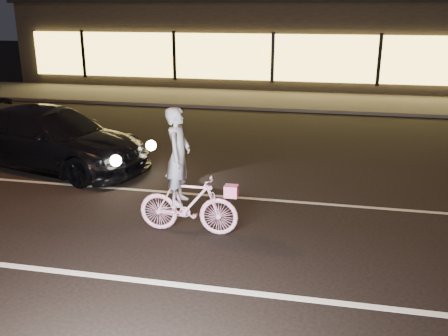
# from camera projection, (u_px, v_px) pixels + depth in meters

# --- Properties ---
(ground) EXTENTS (90.00, 90.00, 0.00)m
(ground) POSITION_uv_depth(u_px,v_px,m) (171.00, 236.00, 8.55)
(ground) COLOR black
(ground) RESTS_ON ground
(lane_stripe_near) EXTENTS (60.00, 0.12, 0.01)m
(lane_stripe_near) POSITION_uv_depth(u_px,v_px,m) (139.00, 280.00, 7.16)
(lane_stripe_near) COLOR silver
(lane_stripe_near) RESTS_ON ground
(lane_stripe_far) EXTENTS (60.00, 0.10, 0.01)m
(lane_stripe_far) POSITION_uv_depth(u_px,v_px,m) (200.00, 195.00, 10.41)
(lane_stripe_far) COLOR gray
(lane_stripe_far) RESTS_ON ground
(sidewalk) EXTENTS (30.00, 4.00, 0.12)m
(sidewalk) POSITION_uv_depth(u_px,v_px,m) (267.00, 100.00, 20.63)
(sidewalk) COLOR #383533
(sidewalk) RESTS_ON ground
(storefront) EXTENTS (25.40, 8.42, 4.20)m
(storefront) POSITION_uv_depth(u_px,v_px,m) (282.00, 39.00, 25.54)
(storefront) COLOR black
(storefront) RESTS_ON ground
(cyclist) EXTENTS (1.75, 0.60, 2.20)m
(cyclist) POSITION_uv_depth(u_px,v_px,m) (186.00, 190.00, 8.46)
(cyclist) COLOR #E53F9B
(cyclist) RESTS_ON ground
(sedan) EXTENTS (5.32, 3.15, 1.45)m
(sedan) POSITION_uv_depth(u_px,v_px,m) (52.00, 138.00, 12.00)
(sedan) COLOR black
(sedan) RESTS_ON ground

